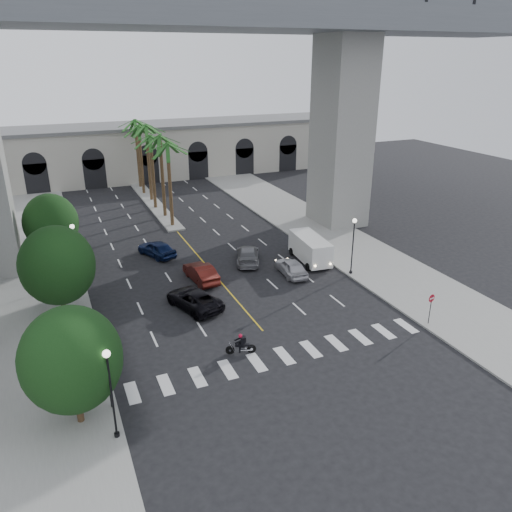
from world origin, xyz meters
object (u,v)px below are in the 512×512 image
(car_c, at_px, (194,299))
(car_e, at_px, (157,249))
(lamp_post_left_near, at_px, (111,387))
(cargo_van, at_px, (310,248))
(lamp_post_left_far, at_px, (75,248))
(car_d, at_px, (248,255))
(lamp_post_right, at_px, (353,241))
(traffic_signal_near, at_px, (107,371))
(traffic_signal_far, at_px, (98,336))
(pedestrian_a, at_px, (93,343))
(do_not_enter_sign, at_px, (431,303))
(car_b, at_px, (201,273))
(motorcycle_rider, at_px, (242,345))
(car_a, at_px, (291,267))

(car_c, distance_m, car_e, 12.02)
(lamp_post_left_near, distance_m, cargo_van, 27.13)
(lamp_post_left_far, xyz_separation_m, car_d, (15.35, -1.55, -2.46))
(car_d, bearing_deg, lamp_post_right, 161.19)
(traffic_signal_near, relative_size, car_e, 0.78)
(lamp_post_right, bearing_deg, car_d, 139.14)
(traffic_signal_far, bearing_deg, traffic_signal_near, -90.00)
(pedestrian_a, height_order, do_not_enter_sign, do_not_enter_sign)
(car_c, relative_size, cargo_van, 0.90)
(car_e, bearing_deg, car_c, 68.53)
(lamp_post_right, xyz_separation_m, cargo_van, (-1.90, 4.21, -1.84))
(lamp_post_left_near, bearing_deg, lamp_post_left_far, 90.00)
(car_e, bearing_deg, car_b, 84.40)
(car_e, bearing_deg, lamp_post_left_far, 1.82)
(motorcycle_rider, height_order, do_not_enter_sign, do_not_enter_sign)
(car_b, height_order, cargo_van, cargo_van)
(traffic_signal_far, relative_size, car_d, 0.70)
(traffic_signal_near, relative_size, motorcycle_rider, 1.84)
(car_c, bearing_deg, pedestrian_a, 8.98)
(car_e, bearing_deg, traffic_signal_far, 44.65)
(car_b, height_order, car_d, car_b)
(traffic_signal_far, bearing_deg, car_b, 47.23)
(car_c, bearing_deg, lamp_post_left_far, -65.90)
(lamp_post_left_far, height_order, lamp_post_right, same)
(traffic_signal_far, height_order, car_a, traffic_signal_far)
(lamp_post_left_far, distance_m, car_d, 15.62)
(lamp_post_left_near, distance_m, lamp_post_right, 26.25)
(traffic_signal_far, xyz_separation_m, pedestrian_a, (-0.31, 1.73, -1.40))
(car_d, bearing_deg, lamp_post_left_near, 73.78)
(lamp_post_right, bearing_deg, do_not_enter_sign, -88.97)
(car_b, distance_m, car_d, 5.93)
(car_a, distance_m, cargo_van, 3.77)
(car_a, relative_size, car_e, 0.95)
(car_b, bearing_deg, car_c, 60.85)
(lamp_post_left_near, relative_size, traffic_signal_far, 1.47)
(lamp_post_left_near, distance_m, car_d, 24.90)
(car_a, relative_size, pedestrian_a, 2.31)
(lamp_post_right, relative_size, car_a, 1.21)
(lamp_post_left_far, xyz_separation_m, traffic_signal_far, (0.10, -14.50, -0.71))
(lamp_post_left_near, relative_size, cargo_van, 0.89)
(car_b, height_order, pedestrian_a, pedestrian_a)
(car_c, xyz_separation_m, car_d, (7.47, 7.00, 0.01))
(do_not_enter_sign, bearing_deg, car_c, 137.24)
(traffic_signal_far, bearing_deg, car_a, 26.00)
(lamp_post_left_far, relative_size, car_c, 0.99)
(traffic_signal_near, relative_size, pedestrian_a, 1.91)
(car_d, distance_m, pedestrian_a, 19.18)
(traffic_signal_near, xyz_separation_m, traffic_signal_far, (0.00, 4.00, 0.00))
(traffic_signal_near, relative_size, do_not_enter_sign, 1.46)
(motorcycle_rider, height_order, car_e, car_e)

